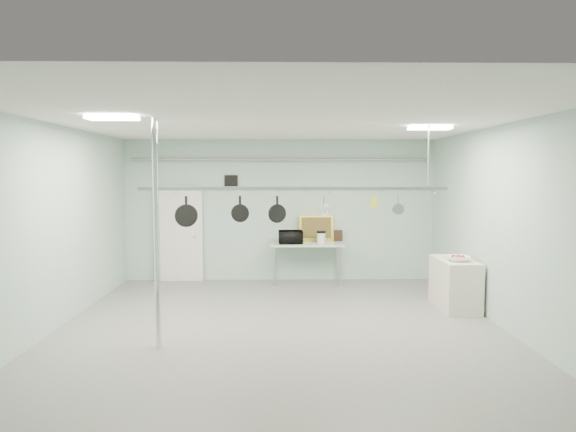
{
  "coord_description": "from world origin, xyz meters",
  "views": [
    {
      "loc": [
        -0.0,
        -7.65,
        2.42
      ],
      "look_at": [
        0.14,
        1.0,
        1.71
      ],
      "focal_mm": 32.0,
      "sensor_mm": 36.0,
      "label": 1
    }
  ],
  "objects_px": {
    "chrome_pole": "(157,234)",
    "skillet_mid": "(240,208)",
    "prep_table": "(307,246)",
    "microwave": "(291,237)",
    "pot_rack": "(293,187)",
    "fruit_bowl": "(458,258)",
    "coffee_canister": "(321,238)",
    "skillet_right": "(277,209)",
    "skillet_left": "(186,211)",
    "side_cabinet": "(455,284)"
  },
  "relations": [
    {
      "from": "prep_table",
      "to": "coffee_canister",
      "type": "bearing_deg",
      "value": -8.24
    },
    {
      "from": "prep_table",
      "to": "skillet_mid",
      "type": "xyz_separation_m",
      "value": [
        -1.22,
        -3.3,
        1.06
      ]
    },
    {
      "from": "microwave",
      "to": "coffee_canister",
      "type": "relative_size",
      "value": 2.28
    },
    {
      "from": "chrome_pole",
      "to": "coffee_canister",
      "type": "relative_size",
      "value": 14.12
    },
    {
      "from": "chrome_pole",
      "to": "skillet_mid",
      "type": "xyz_separation_m",
      "value": [
        1.08,
        0.9,
        0.29
      ]
    },
    {
      "from": "side_cabinet",
      "to": "pot_rack",
      "type": "relative_size",
      "value": 0.25
    },
    {
      "from": "coffee_canister",
      "to": "fruit_bowl",
      "type": "height_order",
      "value": "coffee_canister"
    },
    {
      "from": "skillet_mid",
      "to": "pot_rack",
      "type": "bearing_deg",
      "value": 3.05
    },
    {
      "from": "coffee_canister",
      "to": "skillet_right",
      "type": "xyz_separation_m",
      "value": [
        -0.95,
        -3.26,
        0.87
      ]
    },
    {
      "from": "pot_rack",
      "to": "microwave",
      "type": "xyz_separation_m",
      "value": [
        0.04,
        3.19,
        -1.18
      ]
    },
    {
      "from": "chrome_pole",
      "to": "coffee_canister",
      "type": "bearing_deg",
      "value": 57.86
    },
    {
      "from": "fruit_bowl",
      "to": "skillet_mid",
      "type": "bearing_deg",
      "value": -166.63
    },
    {
      "from": "fruit_bowl",
      "to": "skillet_left",
      "type": "bearing_deg",
      "value": -169.0
    },
    {
      "from": "prep_table",
      "to": "fruit_bowl",
      "type": "relative_size",
      "value": 4.04
    },
    {
      "from": "chrome_pole",
      "to": "skillet_mid",
      "type": "relative_size",
      "value": 8.3
    },
    {
      "from": "coffee_canister",
      "to": "prep_table",
      "type": "bearing_deg",
      "value": 171.76
    },
    {
      "from": "coffee_canister",
      "to": "skillet_left",
      "type": "xyz_separation_m",
      "value": [
        -2.36,
        -3.26,
        0.83
      ]
    },
    {
      "from": "microwave",
      "to": "skillet_right",
      "type": "bearing_deg",
      "value": 81.28
    },
    {
      "from": "prep_table",
      "to": "skillet_mid",
      "type": "distance_m",
      "value": 3.67
    },
    {
      "from": "chrome_pole",
      "to": "microwave",
      "type": "xyz_separation_m",
      "value": [
        1.94,
        4.09,
        -0.55
      ]
    },
    {
      "from": "microwave",
      "to": "skillet_left",
      "type": "bearing_deg",
      "value": 58.36
    },
    {
      "from": "fruit_bowl",
      "to": "skillet_mid",
      "type": "xyz_separation_m",
      "value": [
        -3.74,
        -0.89,
        0.94
      ]
    },
    {
      "from": "chrome_pole",
      "to": "microwave",
      "type": "relative_size",
      "value": 6.19
    },
    {
      "from": "side_cabinet",
      "to": "skillet_right",
      "type": "relative_size",
      "value": 3.02
    },
    {
      "from": "coffee_canister",
      "to": "skillet_mid",
      "type": "height_order",
      "value": "skillet_mid"
    },
    {
      "from": "side_cabinet",
      "to": "skillet_left",
      "type": "height_order",
      "value": "skillet_left"
    },
    {
      "from": "skillet_left",
      "to": "side_cabinet",
      "type": "bearing_deg",
      "value": -4.56
    },
    {
      "from": "skillet_left",
      "to": "skillet_mid",
      "type": "relative_size",
      "value": 1.24
    },
    {
      "from": "chrome_pole",
      "to": "microwave",
      "type": "height_order",
      "value": "chrome_pole"
    },
    {
      "from": "side_cabinet",
      "to": "skillet_left",
      "type": "relative_size",
      "value": 2.52
    },
    {
      "from": "skillet_mid",
      "to": "skillet_right",
      "type": "xyz_separation_m",
      "value": [
        0.58,
        0.0,
        -0.01
      ]
    },
    {
      "from": "prep_table",
      "to": "pot_rack",
      "type": "relative_size",
      "value": 0.33
    },
    {
      "from": "skillet_mid",
      "to": "microwave",
      "type": "bearing_deg",
      "value": 78.02
    },
    {
      "from": "microwave",
      "to": "pot_rack",
      "type": "bearing_deg",
      "value": 85.61
    },
    {
      "from": "pot_rack",
      "to": "skillet_mid",
      "type": "height_order",
      "value": "pot_rack"
    },
    {
      "from": "prep_table",
      "to": "skillet_left",
      "type": "relative_size",
      "value": 3.36
    },
    {
      "from": "chrome_pole",
      "to": "pot_rack",
      "type": "bearing_deg",
      "value": 25.35
    },
    {
      "from": "chrome_pole",
      "to": "skillet_mid",
      "type": "bearing_deg",
      "value": 39.77
    },
    {
      "from": "pot_rack",
      "to": "skillet_right",
      "type": "bearing_deg",
      "value": 180.0
    },
    {
      "from": "microwave",
      "to": "skillet_right",
      "type": "xyz_separation_m",
      "value": [
        -0.28,
        -3.19,
        0.84
      ]
    },
    {
      "from": "skillet_left",
      "to": "skillet_right",
      "type": "distance_m",
      "value": 1.41
    },
    {
      "from": "skillet_mid",
      "to": "skillet_right",
      "type": "relative_size",
      "value": 0.97
    },
    {
      "from": "pot_rack",
      "to": "prep_table",
      "type": "bearing_deg",
      "value": 83.09
    },
    {
      "from": "pot_rack",
      "to": "microwave",
      "type": "distance_m",
      "value": 3.4
    },
    {
      "from": "skillet_right",
      "to": "skillet_mid",
      "type": "bearing_deg",
      "value": 160.36
    },
    {
      "from": "pot_rack",
      "to": "fruit_bowl",
      "type": "bearing_deg",
      "value": 16.92
    },
    {
      "from": "chrome_pole",
      "to": "side_cabinet",
      "type": "xyz_separation_m",
      "value": [
        4.85,
        2.0,
        -1.15
      ]
    },
    {
      "from": "prep_table",
      "to": "microwave",
      "type": "height_order",
      "value": "microwave"
    },
    {
      "from": "side_cabinet",
      "to": "fruit_bowl",
      "type": "relative_size",
      "value": 3.03
    },
    {
      "from": "coffee_canister",
      "to": "fruit_bowl",
      "type": "bearing_deg",
      "value": -46.88
    }
  ]
}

